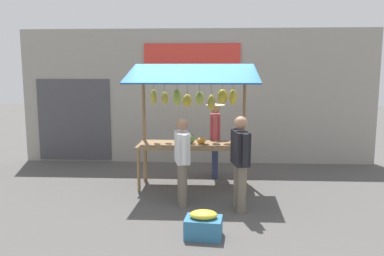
# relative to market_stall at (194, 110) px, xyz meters

# --- Properties ---
(ground_plane) EXTENTS (40.00, 40.00, 0.00)m
(ground_plane) POSITION_rel_market_stall_xyz_m (0.02, 0.07, -1.57)
(ground_plane) COLOR #514F4C
(street_backdrop) EXTENTS (9.00, 0.30, 3.40)m
(street_backdrop) POSITION_rel_market_stall_xyz_m (0.09, -2.13, 0.13)
(street_backdrop) COLOR #9E998E
(street_backdrop) RESTS_ON ground
(market_stall) EXTENTS (2.50, 1.46, 2.50)m
(market_stall) POSITION_rel_market_stall_xyz_m (0.00, 0.00, 0.00)
(market_stall) COLOR olive
(market_stall) RESTS_ON ground
(vendor_with_sunhat) EXTENTS (0.43, 0.70, 1.65)m
(vendor_with_sunhat) POSITION_rel_market_stall_xyz_m (-0.44, -0.68, -0.59)
(vendor_with_sunhat) COLOR navy
(vendor_with_sunhat) RESTS_ON ground
(shopper_in_grey_tee) EXTENTS (0.31, 0.65, 1.53)m
(shopper_in_grey_tee) POSITION_rel_market_stall_xyz_m (0.15, 1.17, -0.70)
(shopper_in_grey_tee) COLOR #726656
(shopper_in_grey_tee) RESTS_ON ground
(shopper_in_striped_shirt) EXTENTS (0.31, 0.68, 1.60)m
(shopper_in_striped_shirt) POSITION_rel_market_stall_xyz_m (-0.84, 1.41, -0.65)
(shopper_in_striped_shirt) COLOR #726656
(shopper_in_striped_shirt) RESTS_ON ground
(produce_crate_near) EXTENTS (0.55, 0.42, 0.39)m
(produce_crate_near) POSITION_rel_market_stall_xyz_m (-0.25, 2.52, -1.39)
(produce_crate_near) COLOR teal
(produce_crate_near) RESTS_ON ground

